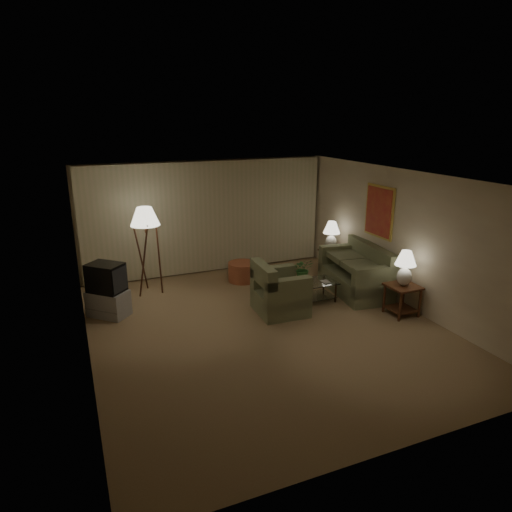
{
  "coord_description": "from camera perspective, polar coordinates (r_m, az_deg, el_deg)",
  "views": [
    {
      "loc": [
        -3.05,
        -6.89,
        3.68
      ],
      "look_at": [
        0.08,
        0.6,
        1.18
      ],
      "focal_mm": 32.0,
      "sensor_mm": 36.0,
      "label": 1
    }
  ],
  "objects": [
    {
      "name": "sofa",
      "position": [
        10.07,
        12.26,
        -2.2
      ],
      "size": [
        2.09,
        1.4,
        0.82
      ],
      "rotation": [
        0.0,
        0.0,
        -1.7
      ],
      "color": "#747854",
      "rests_on": "ground"
    },
    {
      "name": "flowers",
      "position": [
        9.19,
        5.92,
        -1.29
      ],
      "size": [
        0.47,
        0.43,
        0.44
      ],
      "primitive_type": "imported",
      "rotation": [
        0.0,
        0.0,
        -0.27
      ],
      "color": "#397B36",
      "rests_on": "vase"
    },
    {
      "name": "table_lamp_far",
      "position": [
        10.97,
        9.42,
        2.84
      ],
      "size": [
        0.4,
        0.4,
        0.7
      ],
      "color": "white",
      "rests_on": "side_table_far"
    },
    {
      "name": "table_lamp_near",
      "position": [
        8.97,
        18.17,
        -1.09
      ],
      "size": [
        0.4,
        0.4,
        0.68
      ],
      "color": "white",
      "rests_on": "side_table_near"
    },
    {
      "name": "coffee_table",
      "position": [
        9.43,
        6.63,
        -4.12
      ],
      "size": [
        1.13,
        0.61,
        0.41
      ],
      "color": "silver",
      "rests_on": "ground"
    },
    {
      "name": "armchair",
      "position": [
        8.86,
        3.06,
        -4.6
      ],
      "size": [
        1.04,
        0.99,
        0.8
      ],
      "rotation": [
        0.0,
        0.0,
        1.53
      ],
      "color": "#747854",
      "rests_on": "ground"
    },
    {
      "name": "tv_cabinet",
      "position": [
        9.19,
        -17.97,
        -5.64
      ],
      "size": [
        1.2,
        1.2,
        0.5
      ],
      "primitive_type": "cube",
      "rotation": [
        0.0,
        0.0,
        -0.76
      ],
      "color": "#A4A4A6",
      "rests_on": "ground"
    },
    {
      "name": "ottoman",
      "position": [
        10.57,
        -1.71,
        -1.97
      ],
      "size": [
        0.87,
        0.87,
        0.44
      ],
      "primitive_type": "cylinder",
      "rotation": [
        0.0,
        0.0,
        0.42
      ],
      "color": "#AE5D3B",
      "rests_on": "ground"
    },
    {
      "name": "room_shell",
      "position": [
        9.15,
        -2.53,
        4.94
      ],
      "size": [
        6.04,
        7.02,
        2.72
      ],
      "color": "beige",
      "rests_on": "ground"
    },
    {
      "name": "side_table_far",
      "position": [
        11.14,
        9.27,
        -0.23
      ],
      "size": [
        0.48,
        0.41,
        0.6
      ],
      "color": "#3D1F10",
      "rests_on": "ground"
    },
    {
      "name": "crt_tv",
      "position": [
        9.01,
        -18.27,
        -2.58
      ],
      "size": [
        1.09,
        1.09,
        0.54
      ],
      "primitive_type": "cube",
      "rotation": [
        0.0,
        0.0,
        -0.76
      ],
      "color": "black",
      "rests_on": "tv_cabinet"
    },
    {
      "name": "floor_lamp",
      "position": [
        9.89,
        -13.45,
        0.85
      ],
      "size": [
        0.61,
        0.61,
        1.88
      ],
      "color": "#3D1F10",
      "rests_on": "ground"
    },
    {
      "name": "side_table_near",
      "position": [
        9.16,
        17.83,
        -4.6
      ],
      "size": [
        0.56,
        0.56,
        0.6
      ],
      "color": "#3D1F10",
      "rests_on": "ground"
    },
    {
      "name": "vase",
      "position": [
        9.29,
        5.86,
        -3.02
      ],
      "size": [
        0.17,
        0.17,
        0.15
      ],
      "primitive_type": "imported",
      "rotation": [
        0.0,
        0.0,
        0.16
      ],
      "color": "white",
      "rests_on": "coffee_table"
    },
    {
      "name": "ground",
      "position": [
        8.39,
        1.09,
        -8.89
      ],
      "size": [
        7.0,
        7.0,
        0.0
      ],
      "primitive_type": "plane",
      "color": "olive",
      "rests_on": "ground"
    },
    {
      "name": "book",
      "position": [
        9.42,
        8.28,
        -3.27
      ],
      "size": [
        0.16,
        0.21,
        0.02
      ],
      "primitive_type": "imported",
      "rotation": [
        0.0,
        0.0,
        -0.02
      ],
      "color": "olive",
      "rests_on": "coffee_table"
    }
  ]
}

